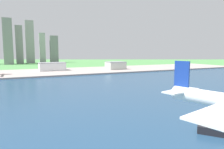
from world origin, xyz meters
name	(u,v)px	position (x,y,z in m)	size (l,w,h in m)	color
ground_plane	(96,88)	(0.00, 300.00, 0.00)	(2400.00, 2400.00, 0.00)	#52934E
water_bay	(120,99)	(0.00, 240.00, 0.07)	(840.00, 360.00, 0.15)	navy
industrial_pier	(62,72)	(0.00, 490.00, 1.25)	(840.00, 140.00, 2.50)	#A59994
tugboat_small	(224,129)	(10.13, 149.80, 3.79)	(16.83, 19.35, 13.19)	black
warehouse_main	(52,66)	(-15.48, 506.56, 10.66)	(51.37, 28.76, 16.27)	white
warehouse_annex	(115,65)	(113.19, 480.10, 10.62)	(38.24, 31.60, 16.19)	silver
distant_skyline	(22,44)	(-60.16, 826.62, 63.51)	(208.31, 74.81, 143.83)	gray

